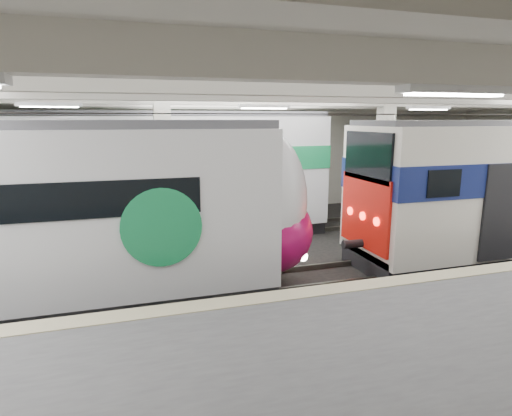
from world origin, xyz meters
name	(u,v)px	position (x,y,z in m)	size (l,w,h in m)	color
station_hall	(314,177)	(0.00, -1.74, 3.24)	(36.00, 24.00, 5.75)	black
modern_emu	(56,220)	(-5.83, 0.00, 2.24)	(14.16, 2.92, 4.55)	white
far_train	(123,177)	(-4.28, 5.50, 2.50)	(15.47, 3.78, 4.85)	white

